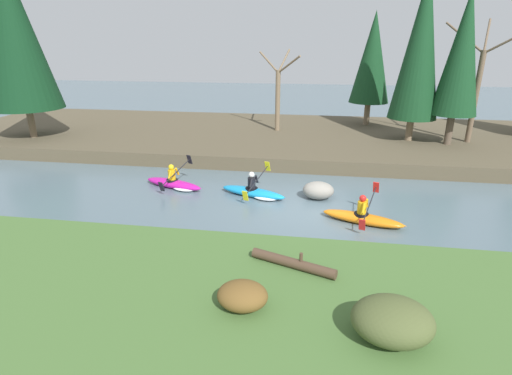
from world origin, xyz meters
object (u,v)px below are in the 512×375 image
object	(u,v)px
kayaker_lead	(363,217)
kayaker_trailing	(176,184)
boulder_midstream	(318,190)
kayaker_middle	(255,192)
driftwood_log	(293,263)

from	to	relation	value
kayaker_lead	kayaker_trailing	world-z (taller)	same
kayaker_lead	boulder_midstream	world-z (taller)	kayaker_lead
kayaker_lead	kayaker_middle	size ratio (longest dim) A/B	1.00
kayaker_middle	boulder_midstream	xyz separation A→B (m)	(2.43, 0.19, 0.14)
boulder_midstream	driftwood_log	distance (m)	6.36
driftwood_log	kayaker_middle	bearing A→B (deg)	127.18
kayaker_trailing	boulder_midstream	distance (m)	5.86
kayaker_middle	boulder_midstream	bearing A→B (deg)	22.71
boulder_midstream	driftwood_log	size ratio (longest dim) A/B	0.58
kayaker_lead	driftwood_log	world-z (taller)	kayaker_lead
kayaker_middle	kayaker_trailing	world-z (taller)	same
kayaker_lead	boulder_midstream	bearing A→B (deg)	144.56
kayaker_lead	driftwood_log	size ratio (longest dim) A/B	1.33
kayaker_lead	boulder_midstream	distance (m)	2.53
kayaker_trailing	boulder_midstream	world-z (taller)	kayaker_trailing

